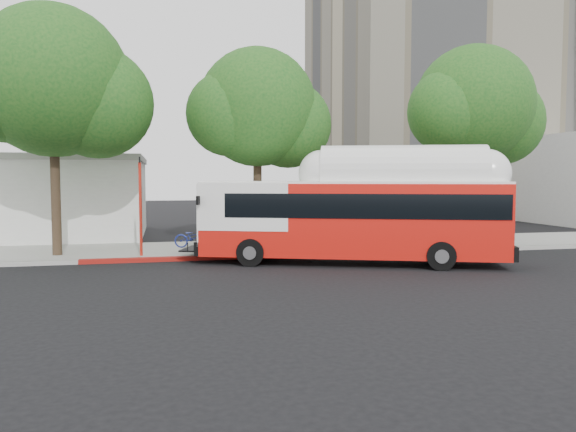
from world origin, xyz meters
name	(u,v)px	position (x,y,z in m)	size (l,w,h in m)	color
ground	(318,274)	(0.00, 0.00, 0.00)	(120.00, 120.00, 0.00)	black
sidewalk	(278,247)	(0.00, 6.50, 0.07)	(60.00, 5.00, 0.15)	gray
curb_strip	(291,255)	(0.00, 3.90, 0.07)	(60.00, 0.30, 0.15)	gray
red_curb_segment	(216,257)	(-3.00, 3.90, 0.08)	(10.00, 0.32, 0.16)	maroon
street_tree_left	(66,88)	(-8.53, 5.56, 6.60)	(6.67, 5.80, 9.74)	#2D2116
street_tree_mid	(266,113)	(-0.59, 6.06, 5.91)	(5.75, 5.00, 8.62)	#2D2116
street_tree_right	(481,110)	(9.44, 5.86, 6.26)	(6.21, 5.40, 9.18)	#2D2116
apartment_tower	(432,10)	(18.00, 28.00, 17.62)	(18.00, 18.00, 37.00)	tan
transit_bus	(353,220)	(1.83, 1.76, 1.62)	(11.70, 5.97, 3.47)	red
signal_pole	(140,207)	(-5.80, 4.56, 2.03)	(0.11, 0.37, 3.95)	red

